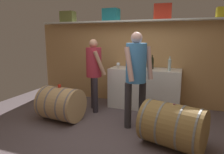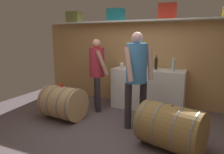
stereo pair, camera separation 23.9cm
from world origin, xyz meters
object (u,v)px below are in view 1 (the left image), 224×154
at_px(toolcase_teal, 111,15).
at_px(wine_barrel_far, 173,126).
at_px(toolcase_red, 163,12).
at_px(tasting_cup, 59,86).
at_px(toolcase_yellow, 224,12).
at_px(winemaker_pouring, 136,70).
at_px(work_cabinet, 144,88).
at_px(wine_bottle_clear, 170,64).
at_px(visitor_tasting, 94,68).
at_px(wine_bottle_dark, 152,63).
at_px(toolcase_olive, 68,17).
at_px(wine_glass, 118,64).
at_px(wine_barrel_near, 61,104).

relative_size(toolcase_teal, wine_barrel_far, 0.35).
bearing_deg(wine_barrel_far, toolcase_red, 120.00).
xyz_separation_m(toolcase_teal, tasting_cup, (-0.53, -1.52, -1.47)).
bearing_deg(toolcase_yellow, winemaker_pouring, -142.53).
xyz_separation_m(toolcase_yellow, wine_barrel_far, (-0.79, -1.82, -1.79)).
bearing_deg(winemaker_pouring, work_cabinet, -134.49).
xyz_separation_m(toolcase_teal, wine_bottle_clear, (1.45, -0.32, -1.10)).
xyz_separation_m(toolcase_teal, toolcase_red, (1.22, 0.00, 0.02)).
bearing_deg(visitor_tasting, toolcase_teal, 138.99).
height_order(work_cabinet, wine_barrel_far, work_cabinet).
xyz_separation_m(wine_bottle_dark, winemaker_pouring, (-0.11, -1.11, -0.01)).
relative_size(toolcase_red, work_cabinet, 0.24).
xyz_separation_m(toolcase_olive, visitor_tasting, (1.10, -0.79, -1.18)).
bearing_deg(work_cabinet, toolcase_olive, 173.99).
bearing_deg(wine_barrel_far, toolcase_olive, 164.22).
bearing_deg(wine_glass, toolcase_yellow, 9.18).
bearing_deg(toolcase_red, toolcase_yellow, -4.47).
relative_size(wine_bottle_dark, wine_barrel_far, 0.30).
bearing_deg(wine_glass, tasting_cup, -125.15).
height_order(toolcase_red, wine_barrel_near, toolcase_red).
xyz_separation_m(toolcase_teal, wine_glass, (0.30, -0.35, -1.15)).
xyz_separation_m(wine_barrel_near, visitor_tasting, (0.39, 0.73, 0.64)).
bearing_deg(wine_glass, visitor_tasting, -133.07).
height_order(wine_barrel_far, visitor_tasting, visitor_tasting).
distance_m(toolcase_olive, wine_bottle_dark, 2.52).
height_order(work_cabinet, wine_glass, wine_glass).
relative_size(toolcase_yellow, wine_barrel_far, 0.28).
relative_size(wine_barrel_far, visitor_tasting, 0.66).
height_order(toolcase_teal, wine_glass, toolcase_teal).
relative_size(wine_barrel_near, winemaker_pouring, 0.49).
height_order(toolcase_red, tasting_cup, toolcase_red).
bearing_deg(tasting_cup, wine_barrel_near, 0.00).
relative_size(wine_barrel_near, wine_barrel_far, 0.81).
relative_size(work_cabinet, wine_bottle_clear, 5.24).
relative_size(toolcase_teal, toolcase_yellow, 1.25).
height_order(toolcase_olive, winemaker_pouring, toolcase_olive).
xyz_separation_m(wine_glass, wine_barrel_near, (-0.80, -1.17, -0.68)).
distance_m(toolcase_olive, visitor_tasting, 1.79).
xyz_separation_m(work_cabinet, wine_bottle_dark, (0.15, 0.03, 0.60)).
height_order(toolcase_olive, toolcase_teal, toolcase_teal).
relative_size(wine_bottle_clear, wine_glass, 2.24).
bearing_deg(toolcase_olive, wine_bottle_dark, -8.06).
distance_m(toolcase_teal, toolcase_yellow, 2.44).
xyz_separation_m(wine_barrel_far, tasting_cup, (-2.17, 0.31, 0.36)).
bearing_deg(wine_glass, wine_bottle_clear, 1.08).
bearing_deg(winemaker_pouring, wine_barrel_far, 96.55).
bearing_deg(toolcase_yellow, tasting_cup, -156.63).
bearing_deg(wine_bottle_dark, toolcase_red, 49.77).
xyz_separation_m(wine_bottle_clear, tasting_cup, (-1.98, -1.19, -0.37)).
bearing_deg(winemaker_pouring, visitor_tasting, -72.91).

